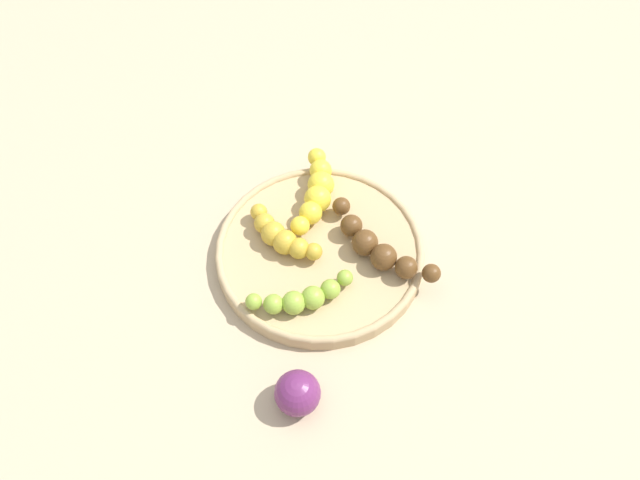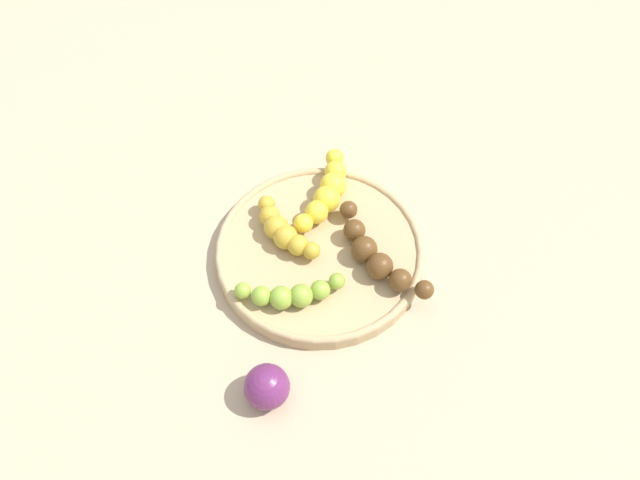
# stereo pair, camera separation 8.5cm
# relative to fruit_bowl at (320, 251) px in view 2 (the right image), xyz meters

# --- Properties ---
(ground_plane) EXTENTS (2.40, 2.40, 0.00)m
(ground_plane) POSITION_rel_fruit_bowl_xyz_m (0.00, 0.00, -0.01)
(ground_plane) COLOR tan
(fruit_bowl) EXTENTS (0.27, 0.27, 0.02)m
(fruit_bowl) POSITION_rel_fruit_bowl_xyz_m (0.00, 0.00, 0.00)
(fruit_bowl) COLOR tan
(fruit_bowl) RESTS_ON ground_plane
(banana_spotted) EXTENTS (0.05, 0.11, 0.03)m
(banana_spotted) POSITION_rel_fruit_bowl_xyz_m (-0.02, 0.05, 0.02)
(banana_spotted) COLOR gold
(banana_spotted) RESTS_ON fruit_bowl
(banana_green) EXTENTS (0.10, 0.10, 0.03)m
(banana_green) POSITION_rel_fruit_bowl_xyz_m (-0.08, -0.02, 0.02)
(banana_green) COLOR #8CAD38
(banana_green) RESTS_ON fruit_bowl
(banana_overripe) EXTENTS (0.08, 0.16, 0.03)m
(banana_overripe) POSITION_rel_fruit_bowl_xyz_m (0.02, -0.07, 0.02)
(banana_overripe) COLOR #593819
(banana_overripe) RESTS_ON fruit_bowl
(banana_yellow) EXTENTS (0.14, 0.06, 0.04)m
(banana_yellow) POSITION_rel_fruit_bowl_xyz_m (0.07, 0.04, 0.02)
(banana_yellow) COLOR yellow
(banana_yellow) RESTS_ON fruit_bowl
(plum_purple) EXTENTS (0.05, 0.05, 0.05)m
(plum_purple) POSITION_rel_fruit_bowl_xyz_m (-0.19, -0.07, 0.01)
(plum_purple) COLOR #662659
(plum_purple) RESTS_ON ground_plane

